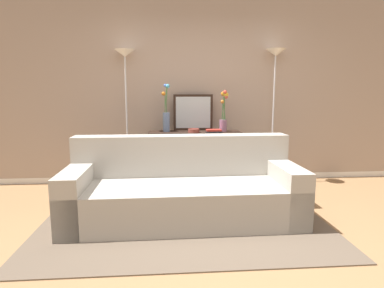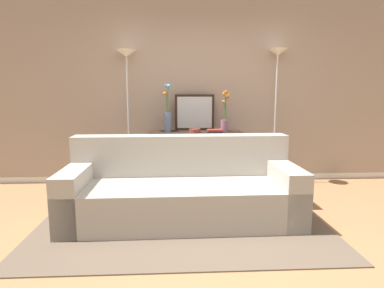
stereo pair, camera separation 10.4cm
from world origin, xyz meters
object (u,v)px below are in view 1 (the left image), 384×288
(console_table, at_px, (195,148))
(floor_lamp_left, at_px, (126,80))
(vase_tall_flowers, at_px, (166,117))
(fruit_bowl, at_px, (194,131))
(couch, at_px, (183,191))
(vase_short_flowers, at_px, (224,115))
(book_row_under_console, at_px, (171,182))
(book_stack, at_px, (214,131))
(wall_mirror, at_px, (193,112))
(floor_lamp_right, at_px, (275,79))

(console_table, height_order, floor_lamp_left, floor_lamp_left)
(floor_lamp_left, xyz_separation_m, vase_tall_flowers, (0.57, -0.08, -0.52))
(fruit_bowl, bearing_deg, couch, -100.53)
(vase_short_flowers, bearing_deg, console_table, 177.87)
(fruit_bowl, height_order, book_row_under_console, fruit_bowl)
(book_stack, bearing_deg, fruit_bowl, 179.04)
(wall_mirror, bearing_deg, book_row_under_console, -155.42)
(couch, distance_m, book_row_under_console, 1.26)
(couch, bearing_deg, wall_mirror, 80.94)
(couch, distance_m, fruit_bowl, 1.24)
(book_stack, bearing_deg, vase_short_flowers, 34.28)
(floor_lamp_right, xyz_separation_m, wall_mirror, (-1.20, 0.06, -0.49))
(wall_mirror, xyz_separation_m, fruit_bowl, (-0.01, -0.27, -0.24))
(couch, relative_size, wall_mirror, 4.20)
(console_table, bearing_deg, floor_lamp_left, 174.45)
(console_table, xyz_separation_m, fruit_bowl, (-0.03, -0.12, 0.28))
(floor_lamp_right, distance_m, fruit_bowl, 1.43)
(book_row_under_console, bearing_deg, couch, -84.42)
(fruit_bowl, bearing_deg, floor_lamp_right, 9.97)
(console_table, bearing_deg, book_row_under_console, 180.00)
(floor_lamp_left, relative_size, vase_tall_flowers, 2.88)
(couch, distance_m, book_stack, 1.32)
(console_table, bearing_deg, floor_lamp_right, 4.59)
(fruit_bowl, relative_size, book_stack, 0.72)
(couch, bearing_deg, console_table, 79.29)
(console_table, bearing_deg, wall_mirror, 94.26)
(console_table, height_order, floor_lamp_right, floor_lamp_right)
(floor_lamp_right, height_order, book_row_under_console, floor_lamp_right)
(floor_lamp_left, relative_size, book_stack, 8.79)
(book_row_under_console, bearing_deg, book_stack, -11.33)
(console_table, distance_m, book_row_under_console, 0.61)
(floor_lamp_left, bearing_deg, floor_lamp_right, -0.00)
(floor_lamp_left, distance_m, fruit_bowl, 1.20)
(console_table, distance_m, book_stack, 0.39)
(console_table, bearing_deg, fruit_bowl, -102.38)
(couch, height_order, fruit_bowl, couch)
(couch, height_order, vase_tall_flowers, vase_tall_flowers)
(console_table, height_order, book_stack, book_stack)
(console_table, relative_size, floor_lamp_right, 0.67)
(floor_lamp_right, bearing_deg, floor_lamp_left, 180.00)
(wall_mirror, xyz_separation_m, vase_tall_flowers, (-0.40, -0.14, -0.05))
(vase_tall_flowers, bearing_deg, couch, -81.81)
(floor_lamp_left, bearing_deg, console_table, -5.55)
(console_table, relative_size, fruit_bowl, 8.28)
(wall_mirror, bearing_deg, console_table, -85.74)
(console_table, relative_size, book_row_under_console, 3.56)
(floor_lamp_right, relative_size, vase_tall_flowers, 2.93)
(vase_short_flowers, height_order, book_row_under_console, vase_short_flowers)
(vase_short_flowers, height_order, book_stack, vase_short_flowers)
(floor_lamp_right, bearing_deg, console_table, -175.41)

